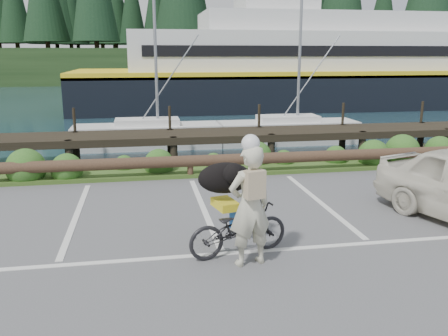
{
  "coord_description": "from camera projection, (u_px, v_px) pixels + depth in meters",
  "views": [
    {
      "loc": [
        -1.23,
        -7.51,
        3.19
      ],
      "look_at": [
        0.28,
        1.03,
        1.1
      ],
      "focal_mm": 38.0,
      "sensor_mm": 36.0,
      "label": 1
    }
  ],
  "objects": [
    {
      "name": "harbor_backdrop",
      "position": [
        149.0,
        73.0,
        83.34
      ],
      "size": [
        170.0,
        160.0,
        30.0
      ],
      "color": "#172E38",
      "rests_on": "ground"
    },
    {
      "name": "vegetation_strip",
      "position": [
        188.0,
        170.0,
        13.21
      ],
      "size": [
        34.0,
        1.6,
        0.1
      ],
      "primitive_type": "cube",
      "color": "#3D5B21",
      "rests_on": "ground"
    },
    {
      "name": "dog",
      "position": [
        225.0,
        178.0,
        7.98
      ],
      "size": [
        0.65,
        1.0,
        0.53
      ],
      "primitive_type": "ellipsoid",
      "rotation": [
        0.0,
        0.0,
        1.81
      ],
      "color": "black",
      "rests_on": "bicycle"
    },
    {
      "name": "log_rail",
      "position": [
        190.0,
        178.0,
        12.55
      ],
      "size": [
        32.0,
        0.3,
        0.6
      ],
      "primitive_type": null,
      "color": "#443021",
      "rests_on": "ground"
    },
    {
      "name": "ground",
      "position": [
        219.0,
        245.0,
        8.15
      ],
      "size": [
        72.0,
        72.0,
        0.0
      ],
      "primitive_type": "plane",
      "color": "#505052"
    },
    {
      "name": "cyclist",
      "position": [
        250.0,
        206.0,
        7.19
      ],
      "size": [
        0.78,
        0.6,
        1.89
      ],
      "primitive_type": "imported",
      "rotation": [
        0.0,
        0.0,
        3.38
      ],
      "color": "beige",
      "rests_on": "ground"
    },
    {
      "name": "bicycle",
      "position": [
        238.0,
        228.0,
        7.66
      ],
      "size": [
        1.8,
        0.98,
        0.9
      ],
      "primitive_type": "imported",
      "rotation": [
        0.0,
        0.0,
        1.81
      ],
      "color": "black",
      "rests_on": "ground"
    }
  ]
}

